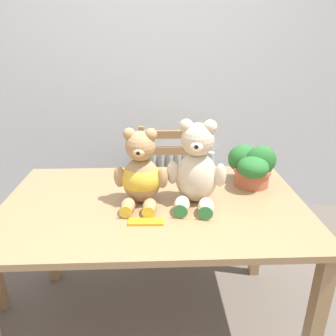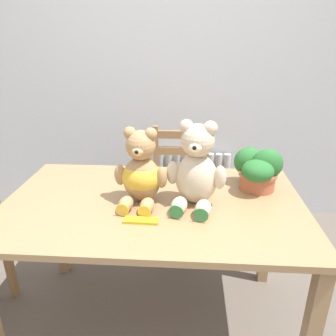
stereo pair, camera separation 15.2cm
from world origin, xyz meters
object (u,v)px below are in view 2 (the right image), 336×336
wooden_chair_behind (180,187)px  teddy_bear_right (196,170)px  teddy_bear_left (141,173)px  potted_plant (257,169)px  chocolate_bar (141,221)px

wooden_chair_behind → teddy_bear_right: (0.10, -0.87, 0.50)m
teddy_bear_left → potted_plant: size_ratio=1.33×
teddy_bear_right → chocolate_bar: size_ratio=2.69×
potted_plant → chocolate_bar: potted_plant is taller
chocolate_bar → potted_plant: bearing=34.0°
wooden_chair_behind → teddy_bear_right: teddy_bear_right is taller
teddy_bear_left → potted_plant: teddy_bear_left is taller
teddy_bear_right → chocolate_bar: 0.34m
wooden_chair_behind → potted_plant: (0.41, -0.69, 0.44)m
wooden_chair_behind → chocolate_bar: wooden_chair_behind is taller
teddy_bear_left → teddy_bear_right: (0.26, -0.01, 0.03)m
wooden_chair_behind → teddy_bear_left: 1.00m
wooden_chair_behind → teddy_bear_left: size_ratio=2.42×
potted_plant → chocolate_bar: size_ratio=1.83×
teddy_bear_left → potted_plant: 0.60m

